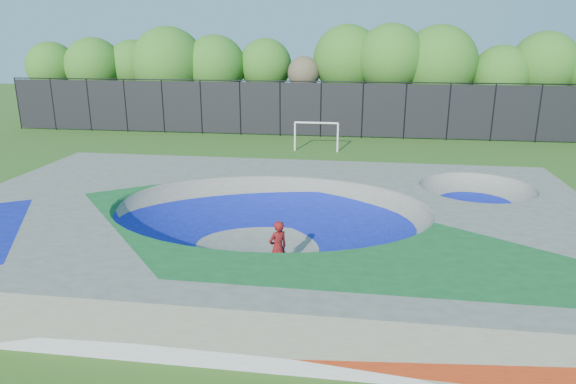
% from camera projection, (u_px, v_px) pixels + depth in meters
% --- Properties ---
extents(ground, '(120.00, 120.00, 0.00)m').
position_uv_depth(ground, '(271.00, 246.00, 17.91)').
color(ground, '#2B5216').
rests_on(ground, ground).
extents(skate_deck, '(22.00, 14.00, 1.50)m').
position_uv_depth(skate_deck, '(270.00, 226.00, 17.69)').
color(skate_deck, gray).
rests_on(skate_deck, ground).
extents(skater, '(0.75, 0.73, 1.74)m').
position_uv_depth(skater, '(278.00, 248.00, 15.54)').
color(skater, red).
rests_on(skater, ground).
extents(skateboard, '(0.74, 0.66, 0.05)m').
position_uv_depth(skateboard, '(278.00, 274.00, 15.78)').
color(skateboard, black).
rests_on(skateboard, ground).
extents(soccer_goal, '(2.86, 0.12, 1.89)m').
position_uv_depth(soccer_goal, '(316.00, 131.00, 32.63)').
color(soccer_goal, silver).
rests_on(soccer_goal, ground).
extents(fence, '(48.09, 0.09, 4.04)m').
position_uv_depth(fence, '(321.00, 108.00, 37.21)').
color(fence, black).
rests_on(fence, ground).
extents(treeline, '(52.05, 7.03, 8.57)m').
position_uv_depth(treeline, '(344.00, 64.00, 40.64)').
color(treeline, '#4D3D26').
rests_on(treeline, ground).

